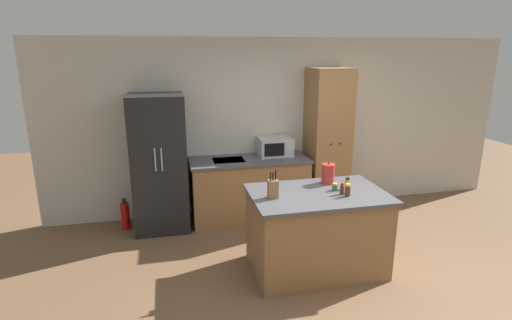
% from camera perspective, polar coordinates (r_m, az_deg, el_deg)
% --- Properties ---
extents(ground_plane, '(14.00, 14.00, 0.00)m').
position_cam_1_polar(ground_plane, '(4.57, 13.11, -16.99)').
color(ground_plane, brown).
extents(wall_back, '(7.20, 0.06, 2.60)m').
position_cam_1_polar(wall_back, '(6.14, 4.43, 4.91)').
color(wall_back, beige).
rests_on(wall_back, ground_plane).
extents(refrigerator, '(0.72, 0.72, 1.86)m').
position_cam_1_polar(refrigerator, '(5.58, -13.65, -0.44)').
color(refrigerator, black).
rests_on(refrigerator, ground_plane).
extents(back_counter, '(1.71, 0.70, 0.91)m').
position_cam_1_polar(back_counter, '(5.86, -0.95, -4.10)').
color(back_counter, olive).
rests_on(back_counter, ground_plane).
extents(pantry_cabinet, '(0.56, 0.62, 2.18)m').
position_cam_1_polar(pantry_cabinet, '(6.06, 10.10, 2.52)').
color(pantry_cabinet, olive).
rests_on(pantry_cabinet, ground_plane).
extents(kitchen_island, '(1.48, 0.96, 0.92)m').
position_cam_1_polar(kitchen_island, '(4.59, 8.61, -9.99)').
color(kitchen_island, olive).
rests_on(kitchen_island, ground_plane).
extents(microwave, '(0.49, 0.40, 0.27)m').
position_cam_1_polar(microwave, '(5.89, 2.68, 1.96)').
color(microwave, '#B2B5B7').
rests_on(microwave, back_counter).
extents(knife_block, '(0.11, 0.08, 0.30)m').
position_cam_1_polar(knife_block, '(4.18, 2.44, -4.10)').
color(knife_block, olive).
rests_on(knife_block, kitchen_island).
extents(spice_bottle_tall_dark, '(0.05, 0.05, 0.09)m').
position_cam_1_polar(spice_bottle_tall_dark, '(4.45, 12.85, -4.13)').
color(spice_bottle_tall_dark, beige).
rests_on(spice_bottle_tall_dark, kitchen_island).
extents(spice_bottle_short_red, '(0.06, 0.06, 0.08)m').
position_cam_1_polar(spice_bottle_short_red, '(4.50, 11.19, -3.82)').
color(spice_bottle_short_red, '#337033').
rests_on(spice_bottle_short_red, kitchen_island).
extents(spice_bottle_amber_oil, '(0.06, 0.06, 0.13)m').
position_cam_1_polar(spice_bottle_amber_oil, '(4.58, 12.92, -3.29)').
color(spice_bottle_amber_oil, gold).
rests_on(spice_bottle_amber_oil, kitchen_island).
extents(spice_bottle_green_herb, '(0.06, 0.06, 0.14)m').
position_cam_1_polar(spice_bottle_green_herb, '(4.35, 12.97, -4.24)').
color(spice_bottle_green_herb, '#563319').
rests_on(spice_bottle_green_herb, kitchen_island).
extents(spice_bottle_pale_salt, '(0.04, 0.04, 0.13)m').
position_cam_1_polar(spice_bottle_pale_salt, '(4.39, 12.14, -4.08)').
color(spice_bottle_pale_salt, '#563319').
rests_on(spice_bottle_pale_salt, kitchen_island).
extents(kettle, '(0.15, 0.15, 0.25)m').
position_cam_1_polar(kettle, '(4.71, 10.30, -1.92)').
color(kettle, '#B72D28').
rests_on(kettle, kitchen_island).
extents(fire_extinguisher, '(0.12, 0.12, 0.44)m').
position_cam_1_polar(fire_extinguisher, '(5.90, -18.17, -7.51)').
color(fire_extinguisher, red).
rests_on(fire_extinguisher, ground_plane).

